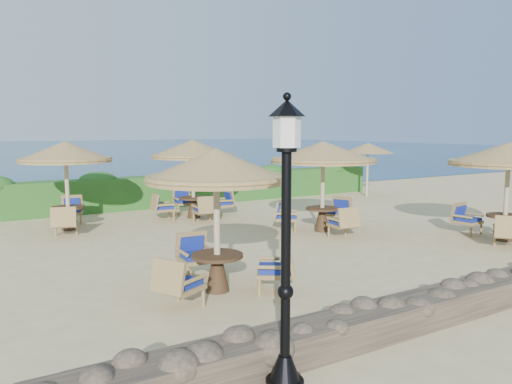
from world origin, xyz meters
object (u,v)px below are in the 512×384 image
(lamp_post, at_px, (286,261))
(cafe_set_0, at_px, (217,192))
(extra_parasol, at_px, (368,148))
(cafe_set_1, at_px, (323,165))
(cafe_set_2, at_px, (508,168))
(cafe_set_3, at_px, (66,164))
(cafe_set_4, at_px, (193,164))

(lamp_post, distance_m, cafe_set_0, 3.78)
(lamp_post, bearing_deg, cafe_set_0, 75.17)
(extra_parasol, bearing_deg, lamp_post, -136.40)
(cafe_set_1, distance_m, cafe_set_2, 4.93)
(extra_parasol, height_order, cafe_set_1, cafe_set_1)
(extra_parasol, distance_m, cafe_set_0, 14.33)
(cafe_set_3, bearing_deg, lamp_post, -88.45)
(cafe_set_3, bearing_deg, cafe_set_4, 0.08)
(cafe_set_3, height_order, cafe_set_4, same)
(cafe_set_2, xyz_separation_m, cafe_set_3, (-9.82, 7.58, 0.02))
(cafe_set_2, height_order, cafe_set_3, same)
(cafe_set_2, distance_m, cafe_set_3, 12.40)
(cafe_set_0, bearing_deg, cafe_set_4, 69.30)
(cafe_set_1, height_order, cafe_set_3, same)
(extra_parasol, xyz_separation_m, cafe_set_1, (-6.51, -5.00, -0.20))
(cafe_set_0, xyz_separation_m, cafe_set_1, (5.13, 3.36, 0.11))
(extra_parasol, relative_size, cafe_set_4, 0.85)
(cafe_set_0, distance_m, cafe_set_4, 7.92)
(cafe_set_4, bearing_deg, cafe_set_3, -179.92)
(cafe_set_1, bearing_deg, cafe_set_2, -45.98)
(cafe_set_2, relative_size, cafe_set_3, 1.07)
(lamp_post, bearing_deg, extra_parasol, 43.60)
(cafe_set_2, bearing_deg, cafe_set_0, 178.77)
(cafe_set_2, height_order, cafe_set_4, same)
(cafe_set_1, bearing_deg, lamp_post, -131.05)
(cafe_set_2, distance_m, cafe_set_4, 9.52)
(cafe_set_3, distance_m, cafe_set_4, 4.07)
(extra_parasol, relative_size, cafe_set_2, 0.78)
(cafe_set_0, relative_size, cafe_set_2, 0.90)
(extra_parasol, bearing_deg, cafe_set_3, -175.75)
(lamp_post, height_order, cafe_set_2, lamp_post)
(cafe_set_1, xyz_separation_m, cafe_set_2, (3.42, -3.54, -0.00))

